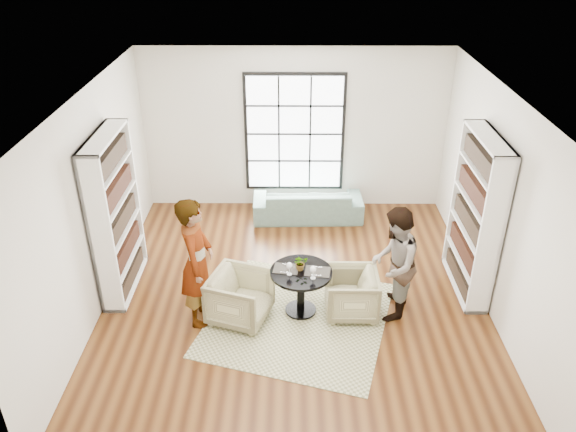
{
  "coord_description": "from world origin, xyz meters",
  "views": [
    {
      "loc": [
        -0.06,
        -6.69,
        5.02
      ],
      "look_at": [
        -0.1,
        0.4,
        1.14
      ],
      "focal_mm": 35.0,
      "sensor_mm": 36.0,
      "label": 1
    }
  ],
  "objects_px": {
    "wine_glass_left": "(289,266)",
    "sofa": "(308,203)",
    "person_right": "(394,264)",
    "flower_centerpiece": "(301,263)",
    "person_left": "(197,262)",
    "armchair_right": "(351,293)",
    "wine_glass_right": "(313,270)",
    "pedestal_table": "(301,282)",
    "armchair_left": "(240,297)"
  },
  "relations": [
    {
      "from": "pedestal_table",
      "to": "armchair_right",
      "type": "distance_m",
      "value": 0.72
    },
    {
      "from": "sofa",
      "to": "person_left",
      "type": "distance_m",
      "value": 3.38
    },
    {
      "from": "armchair_right",
      "to": "person_right",
      "type": "xyz_separation_m",
      "value": [
        0.55,
        0.0,
        0.49
      ]
    },
    {
      "from": "person_left",
      "to": "wine_glass_right",
      "type": "distance_m",
      "value": 1.54
    },
    {
      "from": "flower_centerpiece",
      "to": "wine_glass_left",
      "type": "bearing_deg",
      "value": -140.26
    },
    {
      "from": "wine_glass_left",
      "to": "wine_glass_right",
      "type": "height_order",
      "value": "wine_glass_right"
    },
    {
      "from": "armchair_right",
      "to": "person_left",
      "type": "height_order",
      "value": "person_left"
    },
    {
      "from": "person_left",
      "to": "person_right",
      "type": "height_order",
      "value": "person_left"
    },
    {
      "from": "person_left",
      "to": "wine_glass_right",
      "type": "bearing_deg",
      "value": -89.12
    },
    {
      "from": "pedestal_table",
      "to": "flower_centerpiece",
      "type": "distance_m",
      "value": 0.3
    },
    {
      "from": "armchair_left",
      "to": "wine_glass_left",
      "type": "height_order",
      "value": "wine_glass_left"
    },
    {
      "from": "wine_glass_left",
      "to": "sofa",
      "type": "bearing_deg",
      "value": 83.53
    },
    {
      "from": "armchair_left",
      "to": "wine_glass_left",
      "type": "xyz_separation_m",
      "value": [
        0.67,
        0.07,
        0.47
      ]
    },
    {
      "from": "person_right",
      "to": "wine_glass_left",
      "type": "distance_m",
      "value": 1.41
    },
    {
      "from": "armchair_right",
      "to": "person_right",
      "type": "relative_size",
      "value": 0.44
    },
    {
      "from": "pedestal_table",
      "to": "person_right",
      "type": "xyz_separation_m",
      "value": [
        1.25,
        -0.02,
        0.32
      ]
    },
    {
      "from": "armchair_right",
      "to": "wine_glass_left",
      "type": "relative_size",
      "value": 3.85
    },
    {
      "from": "armchair_right",
      "to": "flower_centerpiece",
      "type": "height_order",
      "value": "flower_centerpiece"
    },
    {
      "from": "sofa",
      "to": "person_left",
      "type": "relative_size",
      "value": 1.07
    },
    {
      "from": "armchair_right",
      "to": "armchair_left",
      "type": "bearing_deg",
      "value": -84.73
    },
    {
      "from": "person_right",
      "to": "flower_centerpiece",
      "type": "distance_m",
      "value": 1.26
    },
    {
      "from": "wine_glass_left",
      "to": "wine_glass_right",
      "type": "relative_size",
      "value": 0.98
    },
    {
      "from": "wine_glass_right",
      "to": "wine_glass_left",
      "type": "bearing_deg",
      "value": 164.67
    },
    {
      "from": "armchair_right",
      "to": "wine_glass_right",
      "type": "bearing_deg",
      "value": -74.81
    },
    {
      "from": "flower_centerpiece",
      "to": "pedestal_table",
      "type": "bearing_deg",
      "value": -79.29
    },
    {
      "from": "flower_centerpiece",
      "to": "person_right",
      "type": "bearing_deg",
      "value": -3.15
    },
    {
      "from": "person_right",
      "to": "flower_centerpiece",
      "type": "bearing_deg",
      "value": -75.74
    },
    {
      "from": "armchair_left",
      "to": "wine_glass_right",
      "type": "relative_size",
      "value": 4.05
    },
    {
      "from": "pedestal_table",
      "to": "wine_glass_left",
      "type": "distance_m",
      "value": 0.37
    },
    {
      "from": "sofa",
      "to": "person_left",
      "type": "bearing_deg",
      "value": 60.59
    },
    {
      "from": "pedestal_table",
      "to": "armchair_left",
      "type": "height_order",
      "value": "armchair_left"
    },
    {
      "from": "person_left",
      "to": "person_right",
      "type": "relative_size",
      "value": 1.13
    },
    {
      "from": "wine_glass_left",
      "to": "flower_centerpiece",
      "type": "bearing_deg",
      "value": 39.74
    },
    {
      "from": "person_left",
      "to": "wine_glass_left",
      "type": "bearing_deg",
      "value": -85.18
    },
    {
      "from": "sofa",
      "to": "flower_centerpiece",
      "type": "distance_m",
      "value": 2.79
    },
    {
      "from": "person_right",
      "to": "wine_glass_left",
      "type": "bearing_deg",
      "value": -70.29
    },
    {
      "from": "sofa",
      "to": "armchair_right",
      "type": "xyz_separation_m",
      "value": [
        0.54,
        -2.81,
        0.04
      ]
    },
    {
      "from": "armchair_left",
      "to": "wine_glass_right",
      "type": "xyz_separation_m",
      "value": [
        0.99,
        -0.01,
        0.47
      ]
    },
    {
      "from": "sofa",
      "to": "person_right",
      "type": "xyz_separation_m",
      "value": [
        1.09,
        -2.81,
        0.53
      ]
    },
    {
      "from": "sofa",
      "to": "armchair_right",
      "type": "bearing_deg",
      "value": 99.17
    },
    {
      "from": "pedestal_table",
      "to": "flower_centerpiece",
      "type": "relative_size",
      "value": 4.03
    },
    {
      "from": "sofa",
      "to": "armchair_left",
      "type": "relative_size",
      "value": 2.54
    },
    {
      "from": "pedestal_table",
      "to": "person_left",
      "type": "height_order",
      "value": "person_left"
    },
    {
      "from": "pedestal_table",
      "to": "wine_glass_left",
      "type": "bearing_deg",
      "value": -153.5
    },
    {
      "from": "person_right",
      "to": "wine_glass_left",
      "type": "xyz_separation_m",
      "value": [
        -1.41,
        -0.06,
        -0.0
      ]
    },
    {
      "from": "pedestal_table",
      "to": "wine_glass_right",
      "type": "relative_size",
      "value": 4.44
    },
    {
      "from": "person_right",
      "to": "flower_centerpiece",
      "type": "relative_size",
      "value": 7.74
    },
    {
      "from": "person_right",
      "to": "sofa",
      "type": "bearing_deg",
      "value": -141.47
    },
    {
      "from": "wine_glass_right",
      "to": "flower_centerpiece",
      "type": "distance_m",
      "value": 0.27
    },
    {
      "from": "sofa",
      "to": "pedestal_table",
      "type": "bearing_deg",
      "value": 85.0
    }
  ]
}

